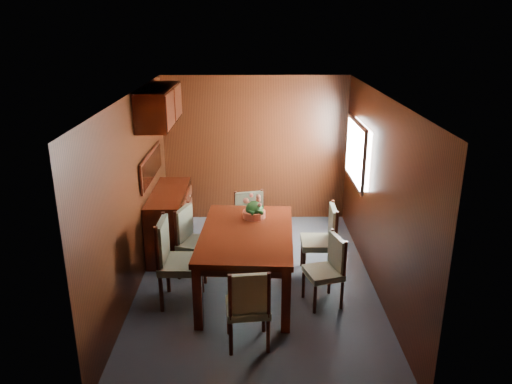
{
  "coord_description": "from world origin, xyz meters",
  "views": [
    {
      "loc": [
        -0.04,
        -5.72,
        3.25
      ],
      "look_at": [
        0.0,
        0.56,
        1.05
      ],
      "focal_mm": 35.0,
      "sensor_mm": 36.0,
      "label": 1
    }
  ],
  "objects_px": {
    "chair_right_near": "(329,266)",
    "chair_head": "(248,304)",
    "sideboard": "(170,221)",
    "chair_left_near": "(174,257)",
    "flower_centerpiece": "(254,206)",
    "dining_table": "(247,240)"
  },
  "relations": [
    {
      "from": "sideboard",
      "to": "flower_centerpiece",
      "type": "relative_size",
      "value": 4.48
    },
    {
      "from": "chair_left_near",
      "to": "flower_centerpiece",
      "type": "xyz_separation_m",
      "value": [
        0.95,
        0.67,
        0.38
      ]
    },
    {
      "from": "chair_head",
      "to": "dining_table",
      "type": "bearing_deg",
      "value": 85.36
    },
    {
      "from": "dining_table",
      "to": "flower_centerpiece",
      "type": "height_order",
      "value": "flower_centerpiece"
    },
    {
      "from": "flower_centerpiece",
      "to": "chair_head",
      "type": "bearing_deg",
      "value": -92.34
    },
    {
      "from": "sideboard",
      "to": "chair_right_near",
      "type": "relative_size",
      "value": 1.61
    },
    {
      "from": "chair_right_near",
      "to": "chair_head",
      "type": "bearing_deg",
      "value": 116.69
    },
    {
      "from": "chair_left_near",
      "to": "flower_centerpiece",
      "type": "distance_m",
      "value": 1.22
    },
    {
      "from": "sideboard",
      "to": "flower_centerpiece",
      "type": "xyz_separation_m",
      "value": [
        1.22,
        -0.78,
        0.52
      ]
    },
    {
      "from": "chair_right_near",
      "to": "chair_head",
      "type": "xyz_separation_m",
      "value": [
        -0.94,
        -0.86,
        0.03
      ]
    },
    {
      "from": "chair_head",
      "to": "flower_centerpiece",
      "type": "xyz_separation_m",
      "value": [
        0.06,
        1.56,
        0.46
      ]
    },
    {
      "from": "chair_left_near",
      "to": "chair_right_near",
      "type": "bearing_deg",
      "value": 90.02
    },
    {
      "from": "chair_left_near",
      "to": "chair_right_near",
      "type": "distance_m",
      "value": 1.83
    },
    {
      "from": "chair_head",
      "to": "flower_centerpiece",
      "type": "relative_size",
      "value": 2.95
    },
    {
      "from": "chair_left_near",
      "to": "sideboard",
      "type": "bearing_deg",
      "value": -168.15
    },
    {
      "from": "flower_centerpiece",
      "to": "sideboard",
      "type": "bearing_deg",
      "value": 147.63
    },
    {
      "from": "chair_left_near",
      "to": "chair_head",
      "type": "distance_m",
      "value": 1.26
    },
    {
      "from": "dining_table",
      "to": "flower_centerpiece",
      "type": "xyz_separation_m",
      "value": [
        0.09,
        0.45,
        0.27
      ]
    },
    {
      "from": "chair_head",
      "to": "flower_centerpiece",
      "type": "height_order",
      "value": "flower_centerpiece"
    },
    {
      "from": "sideboard",
      "to": "chair_head",
      "type": "distance_m",
      "value": 2.61
    },
    {
      "from": "sideboard",
      "to": "chair_left_near",
      "type": "height_order",
      "value": "chair_left_near"
    },
    {
      "from": "dining_table",
      "to": "chair_left_near",
      "type": "bearing_deg",
      "value": -162.55
    }
  ]
}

